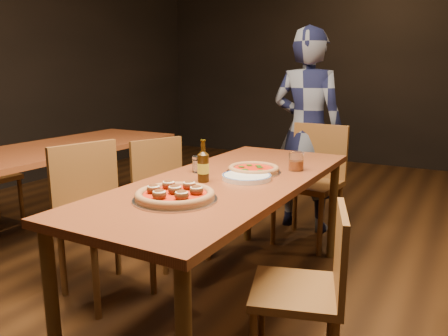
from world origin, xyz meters
The scene contains 14 objects.
ground centered at (0.00, 0.00, 0.00)m, with size 9.00×9.00×0.00m, color black.
table_main centered at (0.00, 0.00, 0.68)m, with size 0.80×2.00×0.75m.
table_left centered at (-1.70, 0.30, 0.68)m, with size 0.80×2.00×0.75m.
chair_main_nw centered at (-0.68, -0.27, 0.48)m, with size 0.44×0.44×0.95m, color brown, non-canonical shape.
chair_main_sw centered at (-0.64, 0.35, 0.45)m, with size 0.42×0.42×0.89m, color brown, non-canonical shape.
chair_main_e centered at (0.55, -0.39, 0.41)m, with size 0.38×0.38×0.81m, color brown, non-canonical shape.
chair_end centered at (0.09, 1.13, 0.48)m, with size 0.45×0.45×0.96m, color brown, non-canonical shape.
pizza_meatball centered at (-0.02, -0.48, 0.78)m, with size 0.39×0.39×0.07m.
pizza_margherita centered at (0.06, 0.20, 0.77)m, with size 0.32×0.32×0.04m.
plate_stack centered at (0.09, 0.04, 0.76)m, with size 0.27×0.27×0.03m, color white.
beer_bottle centered at (-0.09, -0.12, 0.83)m, with size 0.06×0.06×0.22m.
water_glass centered at (-0.23, 0.05, 0.80)m, with size 0.08×0.08×0.09m, color white.
amber_glass centered at (0.25, 0.38, 0.81)m, with size 0.09×0.09×0.11m, color #A94713.
diner centered at (-0.05, 1.45, 0.84)m, with size 0.61×0.40×1.68m, color black.
Camera 1 is at (1.12, -2.05, 1.33)m, focal length 35.00 mm.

